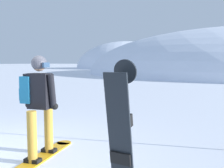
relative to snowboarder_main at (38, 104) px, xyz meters
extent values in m
ellipsoid|color=white|center=(-23.48, 49.86, -0.92)|extent=(23.16, 20.85, 12.63)
cube|color=orange|center=(0.03, 0.01, -0.91)|extent=(0.60, 1.58, 0.02)
cylinder|color=orange|center=(-0.13, 0.77, -0.91)|extent=(0.28, 0.28, 0.02)
cube|color=black|center=(-0.02, 0.24, -0.86)|extent=(0.28, 0.19, 0.06)
cube|color=black|center=(0.08, -0.23, -0.86)|extent=(0.28, 0.19, 0.06)
cylinder|color=#BC8E33|center=(-0.02, 0.24, -0.48)|extent=(0.15, 0.15, 0.82)
cylinder|color=#BC8E33|center=(0.08, -0.23, -0.48)|extent=(0.15, 0.15, 0.82)
cube|color=black|center=(0.03, 0.01, 0.22)|extent=(0.40, 0.29, 0.58)
cylinder|color=black|center=(-0.19, -0.04, 0.22)|extent=(0.13, 0.19, 0.57)
cylinder|color=black|center=(0.26, 0.05, 0.22)|extent=(0.13, 0.19, 0.57)
sphere|color=black|center=(-0.22, -0.01, -0.03)|extent=(0.11, 0.11, 0.11)
sphere|color=black|center=(0.27, 0.10, -0.03)|extent=(0.11, 0.11, 0.11)
cube|color=teal|center=(-0.17, -0.04, 0.24)|extent=(0.23, 0.31, 0.44)
cube|color=teal|center=(-0.26, -0.06, 0.16)|extent=(0.10, 0.21, 0.20)
sphere|color=tan|center=(0.03, 0.01, 0.64)|extent=(0.21, 0.21, 0.21)
sphere|color=#4C4C56|center=(0.03, 0.01, 0.67)|extent=(0.25, 0.25, 0.25)
cube|color=navy|center=(0.16, 0.03, 0.64)|extent=(0.06, 0.17, 0.08)
cube|color=black|center=(1.81, -0.55, -0.17)|extent=(0.28, 0.27, 1.50)
cylinder|color=black|center=(1.81, -0.42, 0.58)|extent=(0.28, 0.07, 0.28)
cube|color=black|center=(1.81, -0.52, 0.05)|extent=(0.25, 0.09, 0.15)
cube|color=black|center=(1.81, -0.52, -0.39)|extent=(0.25, 0.09, 0.15)
camera|label=1|loc=(3.07, -2.96, 0.69)|focal=40.25mm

